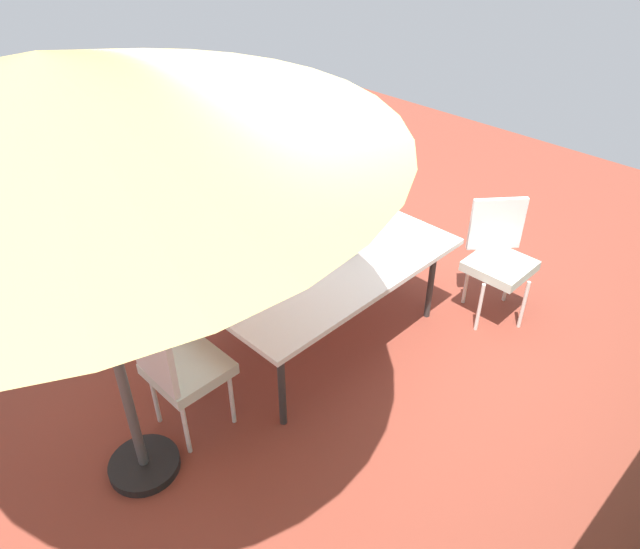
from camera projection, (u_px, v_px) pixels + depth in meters
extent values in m
cube|color=brown|center=(320.00, 337.00, 4.81)|extent=(10.00, 10.00, 0.02)
cube|color=white|center=(320.00, 260.00, 4.39)|extent=(1.93, 1.21, 0.04)
cylinder|color=#333333|center=(348.00, 240.00, 5.34)|extent=(0.05, 0.05, 0.71)
cylinder|color=#333333|center=(198.00, 322.00, 4.39)|extent=(0.05, 0.05, 0.71)
cylinder|color=#333333|center=(431.00, 281.00, 4.81)|extent=(0.05, 0.05, 0.71)
cylinder|color=#333333|center=(282.00, 385.00, 3.87)|extent=(0.05, 0.05, 0.71)
cylinder|color=#4C4C4C|center=(105.00, 313.00, 3.05)|extent=(0.06, 0.06, 2.49)
cone|color=#DBB766|center=(48.00, 98.00, 2.41)|extent=(3.00, 3.00, 0.37)
cylinder|color=black|center=(145.00, 465.00, 3.75)|extent=(0.44, 0.44, 0.06)
cube|color=silver|center=(500.00, 266.00, 4.75)|extent=(0.46, 0.46, 0.08)
cube|color=white|center=(497.00, 224.00, 4.77)|extent=(0.36, 0.31, 0.45)
cylinder|color=white|center=(480.00, 307.00, 4.75)|extent=(0.03, 0.03, 0.45)
cylinder|color=white|center=(524.00, 305.00, 4.77)|extent=(0.03, 0.03, 0.45)
cylinder|color=white|center=(467.00, 281.00, 5.04)|extent=(0.03, 0.03, 0.45)
cylinder|color=white|center=(508.00, 279.00, 5.07)|extent=(0.03, 0.03, 0.45)
cube|color=silver|center=(249.00, 246.00, 5.00)|extent=(0.46, 0.46, 0.08)
cube|color=white|center=(266.00, 226.00, 4.74)|extent=(0.44, 0.10, 0.45)
cylinder|color=white|center=(250.00, 256.00, 5.36)|extent=(0.03, 0.03, 0.45)
cylinder|color=white|center=(221.00, 274.00, 5.12)|extent=(0.03, 0.03, 0.45)
cylinder|color=white|center=(281.00, 270.00, 5.18)|extent=(0.03, 0.03, 0.45)
cylinder|color=white|center=(253.00, 289.00, 4.94)|extent=(0.03, 0.03, 0.45)
cube|color=silver|center=(346.00, 201.00, 5.66)|extent=(0.46, 0.46, 0.08)
cube|color=white|center=(369.00, 175.00, 5.52)|extent=(0.32, 0.35, 0.45)
cylinder|color=white|center=(326.00, 216.00, 5.95)|extent=(0.03, 0.03, 0.45)
cylinder|color=white|center=(328.00, 235.00, 5.66)|extent=(0.03, 0.03, 0.45)
cylinder|color=white|center=(362.00, 215.00, 5.97)|extent=(0.03, 0.03, 0.45)
cylinder|color=white|center=(366.00, 234.00, 5.67)|extent=(0.03, 0.03, 0.45)
cube|color=silver|center=(188.00, 369.00, 3.80)|extent=(0.46, 0.46, 0.08)
cube|color=white|center=(153.00, 353.00, 3.52)|extent=(0.05, 0.44, 0.45)
cylinder|color=white|center=(232.00, 398.00, 3.95)|extent=(0.03, 0.03, 0.45)
cylinder|color=white|center=(200.00, 371.00, 4.16)|extent=(0.03, 0.03, 0.45)
cylinder|color=white|center=(186.00, 428.00, 3.74)|extent=(0.03, 0.03, 0.45)
cylinder|color=white|center=(155.00, 397.00, 3.95)|extent=(0.03, 0.03, 0.45)
cube|color=#2D2D33|center=(332.00, 240.00, 4.56)|extent=(0.37, 0.31, 0.02)
cube|color=black|center=(339.00, 235.00, 4.41)|extent=(0.32, 0.15, 0.20)
cylinder|color=#CC4C33|center=(282.00, 274.00, 4.10)|extent=(0.08, 0.08, 0.11)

